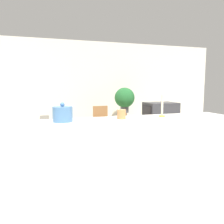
% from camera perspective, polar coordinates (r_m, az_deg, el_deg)
% --- Properties ---
extents(ground_plane, '(14.00, 14.00, 0.00)m').
position_cam_1_polar(ground_plane, '(3.29, -2.04, -19.39)').
color(ground_plane, beige).
extents(wall_back, '(9.00, 0.06, 2.70)m').
position_cam_1_polar(wall_back, '(6.32, -10.39, 5.92)').
color(wall_back, beige).
rests_on(wall_back, ground_plane).
extents(couch, '(0.87, 1.84, 0.74)m').
position_cam_1_polar(couch, '(4.67, -13.40, -8.02)').
color(couch, '#605B51').
rests_on(couch, ground_plane).
extents(tv_stand, '(0.72, 0.60, 0.53)m').
position_cam_1_polar(tv_stand, '(5.38, 12.39, -5.99)').
color(tv_stand, olive).
rests_on(tv_stand, ground_plane).
extents(television, '(0.73, 0.55, 0.53)m').
position_cam_1_polar(television, '(5.29, 12.48, -0.41)').
color(television, '#333338').
rests_on(television, tv_stand).
extents(wooden_chair, '(0.44, 0.44, 0.91)m').
position_cam_1_polar(wooden_chair, '(5.72, -2.75, -2.52)').
color(wooden_chair, olive).
rests_on(wooden_chair, ground_plane).
extents(plant_stand, '(0.13, 0.13, 0.70)m').
position_cam_1_polar(plant_stand, '(6.15, 3.27, -3.37)').
color(plant_stand, olive).
rests_on(plant_stand, ground_plane).
extents(potted_plant, '(0.55, 0.55, 0.69)m').
position_cam_1_polar(potted_plant, '(6.06, 3.32, 3.61)').
color(potted_plant, '#4C4C51').
rests_on(potted_plant, plant_stand).
extents(foreground_counter, '(2.78, 0.44, 1.09)m').
position_cam_1_polar(foreground_counter, '(2.55, 1.52, -14.04)').
color(foreground_counter, silver).
rests_on(foreground_counter, ground_plane).
extents(decorative_bowl, '(0.20, 0.20, 0.20)m').
position_cam_1_polar(decorative_bowl, '(2.28, -12.77, -0.51)').
color(decorative_bowl, '#4C7AAD').
rests_on(decorative_bowl, foreground_counter).
extents(candle_jar, '(0.10, 0.10, 0.10)m').
position_cam_1_polar(candle_jar, '(2.41, 2.49, -0.59)').
color(candle_jar, '#C6844C').
rests_on(candle_jar, foreground_counter).
extents(candlestick, '(0.07, 0.07, 0.26)m').
position_cam_1_polar(candlestick, '(2.62, 12.96, 0.57)').
color(candlestick, '#B7933D').
rests_on(candlestick, foreground_counter).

